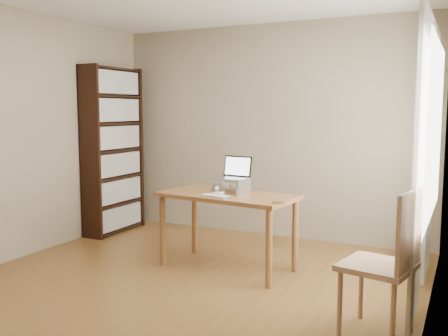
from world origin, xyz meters
TOP-DOWN VIEW (x-y plane):
  - room at (0.03, 0.01)m, footprint 4.04×4.54m
  - bookshelf at (-1.83, 1.55)m, footprint 0.30×0.90m
  - curtains at (1.92, 0.80)m, footprint 0.03×1.90m
  - desk at (0.14, 0.82)m, footprint 1.39×0.82m
  - laptop_stand at (0.14, 0.90)m, footprint 0.32×0.25m
  - laptop at (0.14, 0.96)m, footprint 0.33×0.29m
  - keyboard at (0.11, 0.60)m, footprint 0.30×0.17m
  - coaster at (0.75, 0.58)m, footprint 0.11×0.11m
  - cat at (0.10, 0.93)m, footprint 0.23×0.47m
  - chair at (1.78, -0.04)m, footprint 0.54×0.54m

SIDE VIEW (x-z plane):
  - chair at x=1.78m, z-range 0.05..1.08m
  - desk at x=0.14m, z-range 0.27..1.02m
  - coaster at x=0.75m, z-range 0.75..0.76m
  - keyboard at x=0.11m, z-range 0.75..0.77m
  - cat at x=0.10m, z-range 0.74..0.88m
  - laptop_stand at x=0.14m, z-range 0.77..0.90m
  - laptop at x=0.14m, z-range 0.83..1.05m
  - bookshelf at x=-1.83m, z-range 0.00..2.10m
  - curtains at x=1.92m, z-range 0.05..2.29m
  - room at x=0.03m, z-range -0.02..2.62m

